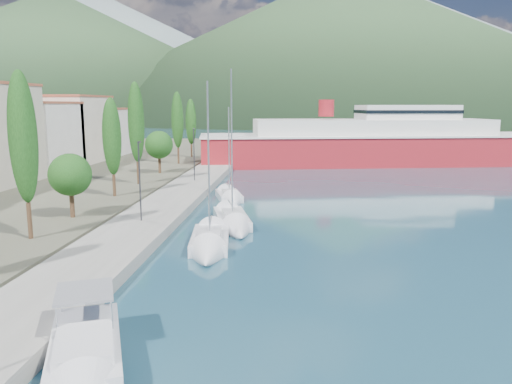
{
  "coord_description": "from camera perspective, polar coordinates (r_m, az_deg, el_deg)",
  "views": [
    {
      "loc": [
        2.67,
        -20.55,
        9.59
      ],
      "look_at": [
        0.0,
        14.0,
        3.5
      ],
      "focal_mm": 35.0,
      "sensor_mm": 36.0,
      "label": 1
    }
  ],
  "objects": [
    {
      "name": "ferry",
      "position": [
        83.19,
        13.21,
        5.39
      ],
      "size": [
        56.12,
        20.35,
        10.92
      ],
      "color": "maroon",
      "rests_on": "ground"
    },
    {
      "name": "motor_cruiser",
      "position": [
        18.87,
        -18.97,
        -19.36
      ],
      "size": [
        5.41,
        8.82,
        3.14
      ],
      "color": "black",
      "rests_on": "ground"
    },
    {
      "name": "hills_near",
      "position": [
        406.39,
        18.63,
        15.06
      ],
      "size": [
        1010.0,
        520.0,
        115.0
      ],
      "color": "#304E2D",
      "rests_on": "ground"
    },
    {
      "name": "ground",
      "position": [
        140.9,
        3.34,
        6.05
      ],
      "size": [
        1400.0,
        1400.0,
        0.0
      ],
      "primitive_type": "plane",
      "color": "#214B5D"
    },
    {
      "name": "town_buildings",
      "position": [
        67.22,
        -26.77,
        5.48
      ],
      "size": [
        9.2,
        69.2,
        11.3
      ],
      "color": "beige",
      "rests_on": "land_strip"
    },
    {
      "name": "sailboat_mid",
      "position": [
        38.77,
        -2.39,
        -3.88
      ],
      "size": [
        4.61,
        9.52,
        13.26
      ],
      "color": "silver",
      "rests_on": "ground"
    },
    {
      "name": "quay",
      "position": [
        48.86,
        -9.48,
        -1.01
      ],
      "size": [
        5.0,
        88.0,
        0.8
      ],
      "primitive_type": "cube",
      "color": "gray",
      "rests_on": "ground"
    },
    {
      "name": "sailboat_far",
      "position": [
        49.64,
        -2.82,
        -0.84
      ],
      "size": [
        4.03,
        7.3,
        10.22
      ],
      "color": "silver",
      "rests_on": "ground"
    },
    {
      "name": "lamp_posts",
      "position": [
        37.59,
        -13.72,
        1.26
      ],
      "size": [
        0.15,
        45.71,
        6.06
      ],
      "color": "#2D2D33",
      "rests_on": "quay"
    },
    {
      "name": "hills_far",
      "position": [
        657.07,
        16.96,
        15.48
      ],
      "size": [
        1480.0,
        900.0,
        180.0
      ],
      "color": "gray",
      "rests_on": "ground"
    },
    {
      "name": "sailboat_near",
      "position": [
        32.8,
        -5.44,
        -6.49
      ],
      "size": [
        3.45,
        8.64,
        12.08
      ],
      "color": "silver",
      "rests_on": "ground"
    },
    {
      "name": "tree_row",
      "position": [
        55.41,
        -14.22,
        6.02
      ],
      "size": [
        3.62,
        64.04,
        11.41
      ],
      "color": "#47301E",
      "rests_on": "land_strip"
    }
  ]
}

